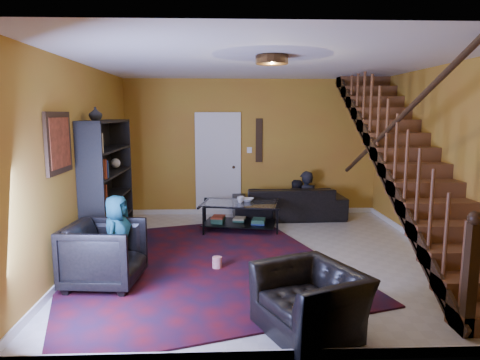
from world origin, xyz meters
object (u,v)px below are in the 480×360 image
at_px(armchair_left, 105,254).
at_px(bookshelf, 108,186).
at_px(armchair_right, 310,301).
at_px(sofa, 288,202).
at_px(coffee_table, 240,214).

bearing_deg(armchair_left, bookshelf, 17.58).
bearing_deg(armchair_right, bookshelf, -161.85).
bearing_deg(bookshelf, sofa, 28.57).
xyz_separation_m(armchair_left, armchair_right, (2.28, -1.21, -0.08)).
height_order(bookshelf, armchair_right, bookshelf).
bearing_deg(coffee_table, bookshelf, -158.41).
xyz_separation_m(sofa, coffee_table, (-1.02, -0.87, -0.02)).
relative_size(sofa, coffee_table, 1.51).
relative_size(bookshelf, sofa, 0.90).
bearing_deg(sofa, bookshelf, 26.46).
xyz_separation_m(bookshelf, sofa, (3.12, 1.70, -0.64)).
distance_m(sofa, armchair_right, 4.58).
xyz_separation_m(armchair_right, coffee_table, (-0.54, 3.68, -0.01)).
bearing_deg(coffee_table, armchair_left, -125.28).
distance_m(bookshelf, coffee_table, 2.36).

